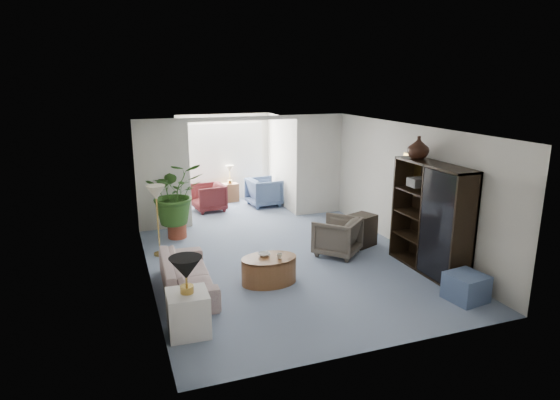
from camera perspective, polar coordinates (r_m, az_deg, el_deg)
name	(u,v)px	position (r m, az deg, el deg)	size (l,w,h in m)	color
floor	(291,265)	(8.87, 1.33, -7.81)	(6.00, 6.00, 0.00)	gray
sunroom_floor	(235,209)	(12.58, -5.43, -1.09)	(2.60, 2.60, 0.00)	gray
back_pier_left	(163,175)	(10.91, -13.82, 2.88)	(1.20, 0.12, 2.50)	silver
back_pier_right	(319,165)	(11.90, 4.69, 4.20)	(1.20, 0.12, 2.50)	silver
back_header	(244,118)	(11.09, -4.28, 9.72)	(2.60, 0.12, 0.10)	silver
window_pane	(224,151)	(13.32, -6.76, 5.90)	(2.20, 0.02, 1.50)	white
window_blinds	(224,151)	(13.29, -6.73, 5.89)	(2.20, 0.02, 1.50)	white
framed_picture	(413,167)	(9.45, 15.69, 3.79)	(0.04, 0.50, 0.40)	#B8A993
sofa	(187,274)	(7.92, -11.08, -8.73)	(1.92, 0.75, 0.56)	beige
end_table	(188,313)	(6.68, -10.93, -13.15)	(0.54, 0.54, 0.60)	white
table_lamp	(186,268)	(6.41, -11.21, -8.01)	(0.44, 0.44, 0.30)	black
floor_lamp	(156,193)	(9.30, -14.62, 0.85)	(0.36, 0.36, 0.28)	beige
coffee_table	(269,270)	(8.09, -1.32, -8.38)	(0.95, 0.95, 0.45)	brown
coffee_bowl	(264,254)	(8.07, -1.90, -6.53)	(0.20, 0.20, 0.05)	silver
coffee_cup	(279,256)	(7.94, -0.07, -6.72)	(0.09, 0.09, 0.08)	silver
wingback_chair	(337,236)	(9.34, 6.87, -4.34)	(0.79, 0.81, 0.74)	#585145
side_table_dark	(361,230)	(9.93, 9.71, -3.58)	(0.54, 0.43, 0.65)	black
entertainment_cabinet	(431,218)	(8.77, 17.60, -2.06)	(0.47, 1.75, 1.94)	black
cabinet_urn	(418,148)	(8.91, 16.24, 6.05)	(0.39, 0.39, 0.41)	black
ottoman	(466,287)	(8.03, 21.38, -9.70)	(0.53, 0.53, 0.43)	slate
plant_pot	(177,230)	(10.53, -12.21, -3.58)	(0.40, 0.40, 0.32)	brown
house_plant	(175,193)	(10.30, -12.45, 0.82)	(1.21, 1.05, 1.34)	#2E591E
sunroom_chair_blue	(264,192)	(12.79, -1.91, 0.97)	(0.80, 0.83, 0.75)	slate
sunroom_chair_maroon	(209,197)	(12.43, -8.50, 0.30)	(0.75, 0.77, 0.70)	maroon
sunroom_table	(230,192)	(13.33, -5.98, 0.91)	(0.42, 0.32, 0.51)	brown
shelf_clutter	(436,206)	(8.53, 18.18, -0.69)	(0.30, 1.17, 1.06)	#28241F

